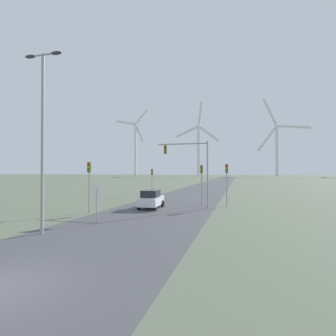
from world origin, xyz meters
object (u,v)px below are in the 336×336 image
object	(u,v)px
stop_sign_near	(97,197)
traffic_light_post_mid_right	(227,176)
wind_turbine_far_left	(136,144)
streetlamp	(43,122)
traffic_light_post_near_right	(202,176)
car_approaching	(151,199)
traffic_light_post_mid_left	(152,176)
wind_turbine_left	(199,145)
traffic_light_mast_overhead	(190,160)
traffic_light_post_near_left	(89,176)
wind_turbine_center	(277,144)

from	to	relation	value
stop_sign_near	traffic_light_post_mid_right	bearing A→B (deg)	51.77
wind_turbine_far_left	streetlamp	bearing A→B (deg)	-68.96
traffic_light_post_near_right	car_approaching	bearing A→B (deg)	-143.69
car_approaching	traffic_light_post_mid_left	bearing A→B (deg)	108.40
traffic_light_post_mid_left	wind_turbine_left	distance (m)	171.23
wind_turbine_left	streetlamp	bearing A→B (deg)	-84.12
traffic_light_mast_overhead	traffic_light_post_near_left	bearing A→B (deg)	-143.59
traffic_light_post_near_left	traffic_light_mast_overhead	bearing A→B (deg)	36.41
traffic_light_post_mid_left	wind_turbine_far_left	size ratio (longest dim) A/B	0.06
traffic_light_post_near_left	traffic_light_post_mid_left	size ratio (longest dim) A/B	1.11
traffic_light_post_near_right	traffic_light_mast_overhead	bearing A→B (deg)	-117.39
streetlamp	traffic_light_post_mid_right	bearing A→B (deg)	56.07
traffic_light_post_mid_right	wind_turbine_far_left	xyz separation A→B (m)	(-95.54, 207.38, 26.77)
traffic_light_post_near_right	wind_turbine_far_left	bearing A→B (deg)	114.17
wind_turbine_left	wind_turbine_far_left	bearing A→B (deg)	156.78
traffic_light_post_mid_right	streetlamp	bearing A→B (deg)	-123.93
stop_sign_near	wind_turbine_far_left	xyz separation A→B (m)	(-86.85, 218.41, 28.20)
stop_sign_near	wind_turbine_center	xyz separation A→B (m)	(38.15, 201.35, 23.53)
traffic_light_post_near_right	wind_turbine_center	distance (m)	193.87
streetlamp	traffic_light_post_mid_right	world-z (taller)	streetlamp
streetlamp	traffic_light_post_near_left	world-z (taller)	streetlamp
stop_sign_near	traffic_light_post_near_left	xyz separation A→B (m)	(-2.97, 3.76, 1.46)
traffic_light_post_near_left	wind_turbine_far_left	xyz separation A→B (m)	(-83.88, 214.65, 26.74)
traffic_light_mast_overhead	stop_sign_near	bearing A→B (deg)	-117.72
traffic_light_post_near_left	wind_turbine_far_left	size ratio (longest dim) A/B	0.07
traffic_light_post_near_left	wind_turbine_left	distance (m)	188.73
traffic_light_post_near_right	traffic_light_mast_overhead	world-z (taller)	traffic_light_mast_overhead
traffic_light_post_near_left	traffic_light_post_mid_left	distance (m)	17.76
traffic_light_post_mid_left	wind_turbine_center	world-z (taller)	wind_turbine_center
stop_sign_near	streetlamp	bearing A→B (deg)	-109.01
wind_turbine_left	traffic_light_post_mid_right	bearing A→B (deg)	-80.49
car_approaching	wind_turbine_far_left	bearing A→B (deg)	112.76
car_approaching	wind_turbine_far_left	size ratio (longest dim) A/B	0.07
stop_sign_near	wind_turbine_far_left	bearing A→B (deg)	111.68
stop_sign_near	traffic_light_post_near_left	bearing A→B (deg)	128.31
traffic_light_post_near_right	wind_turbine_left	bearing A→B (deg)	98.70
streetlamp	wind_turbine_left	xyz separation A→B (m)	(-20.01, 194.19, 18.57)
wind_turbine_far_left	traffic_light_post_near_right	bearing A→B (deg)	-65.83
streetlamp	wind_turbine_far_left	bearing A→B (deg)	111.04
stop_sign_near	traffic_light_post_mid_left	size ratio (longest dim) A/B	0.64
traffic_light_post_mid_right	wind_turbine_far_left	distance (m)	229.90
traffic_light_post_mid_left	wind_turbine_far_left	distance (m)	215.67
stop_sign_near	traffic_light_post_near_right	xyz separation A→B (m)	(6.01, 11.46, 1.36)
wind_turbine_far_left	wind_turbine_left	bearing A→B (deg)	-23.22
traffic_light_post_mid_left	car_approaching	distance (m)	14.33
traffic_light_post_near_left	traffic_light_mast_overhead	world-z (taller)	traffic_light_mast_overhead
wind_turbine_far_left	wind_turbine_center	world-z (taller)	wind_turbine_far_left
car_approaching	wind_turbine_left	size ratio (longest dim) A/B	0.07
traffic_light_mast_overhead	car_approaching	distance (m)	5.68
traffic_light_post_mid_right	traffic_light_mast_overhead	bearing A→B (deg)	-159.95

